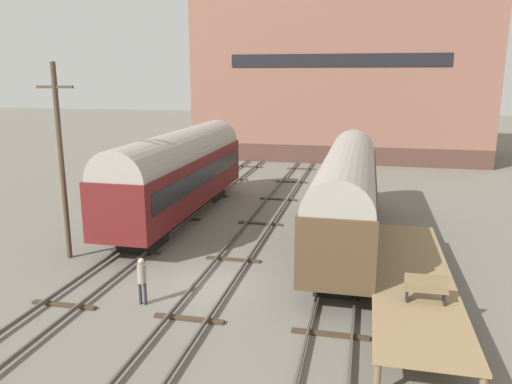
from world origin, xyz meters
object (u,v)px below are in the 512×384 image
train_car_brown (347,189)px  person_worker (142,276)px  utility_pole (61,160)px  train_car_maroon (179,170)px  bench (426,288)px

train_car_brown → person_worker: 11.43m
utility_pole → train_car_maroon: bearing=69.8°
person_worker → train_car_brown: bearing=50.9°
train_car_maroon → utility_pole: 8.14m
train_car_maroon → person_worker: (2.85, -11.33, -1.87)m
bench → utility_pole: 16.47m
person_worker → train_car_maroon: bearing=104.1°
train_car_brown → utility_pole: utility_pole is taller
train_car_maroon → bench: (12.99, -11.22, -1.37)m
bench → utility_pole: bearing=166.6°
train_car_brown → bench: bearing=-70.7°
person_worker → bench: bearing=0.6°
train_car_brown → utility_pole: 13.74m
person_worker → utility_pole: size_ratio=0.20×
train_car_maroon → person_worker: 11.83m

